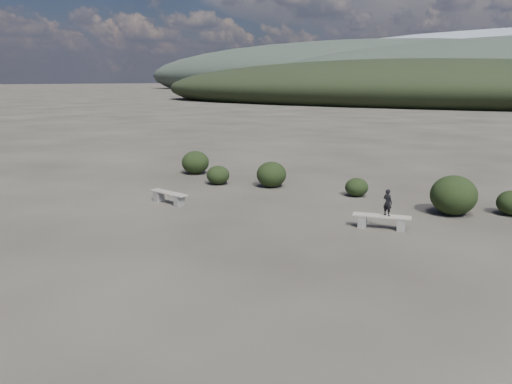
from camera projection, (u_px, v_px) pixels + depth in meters
The scene contains 10 objects.
ground at pixel (174, 255), 13.27m from camera, with size 1200.00×1200.00×0.00m, color #312D26.
bench_left at pixel (169, 197), 18.73m from camera, with size 1.81×0.61×0.44m.
bench_right at pixel (382, 221), 15.54m from camera, with size 1.81×0.83×0.44m.
seated_person at pixel (388, 202), 15.36m from camera, with size 0.31×0.20×0.84m, color black.
shrub_a at pixel (218, 175), 22.21m from camera, with size 1.03×1.03×0.84m, color black.
shrub_b at pixel (271, 174), 21.62m from camera, with size 1.30×1.30×1.11m, color black.
shrub_c at pixel (357, 187), 19.93m from camera, with size 0.92×0.92×0.74m, color black.
shrub_d at pixel (454, 195), 17.13m from camera, with size 1.57×1.57×1.37m, color black.
shrub_e at pixel (512, 203), 17.13m from camera, with size 1.03×1.03×0.85m, color black.
shrub_f at pixel (195, 162), 24.70m from camera, with size 1.35×1.35×1.14m, color black.
Camera 1 is at (8.69, -9.36, 4.54)m, focal length 35.00 mm.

